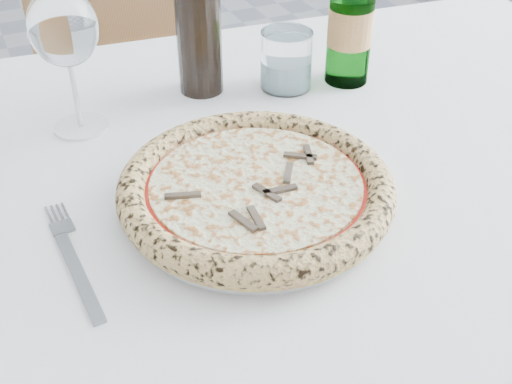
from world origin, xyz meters
TOP-DOWN VIEW (x-y plane):
  - dining_table at (-0.02, -0.02)m, footprint 1.51×0.98m
  - chair_far at (0.08, 0.79)m, footprint 0.52×0.52m
  - plate at (-0.02, -0.12)m, footprint 0.29×0.29m
  - pizza at (-0.02, -0.12)m, footprint 0.32×0.32m
  - fork at (-0.23, -0.13)m, footprint 0.03×0.21m
  - wine_glass at (-0.16, 0.14)m, footprint 0.09×0.09m
  - tumbler at (0.15, 0.14)m, footprint 0.08×0.08m
  - beer_bottle at (0.25, 0.11)m, footprint 0.07×0.07m
  - wine_bottle at (0.03, 0.18)m, footprint 0.07×0.07m

SIDE VIEW (x-z plane):
  - chair_far at x=0.08m, z-range 0.07..1.00m
  - dining_table at x=-0.02m, z-range 0.29..1.04m
  - fork at x=-0.23m, z-range 0.76..0.76m
  - plate at x=-0.02m, z-range 0.76..0.77m
  - pizza at x=-0.02m, z-range 0.77..0.80m
  - tumbler at x=0.15m, z-range 0.75..0.84m
  - beer_bottle at x=0.25m, z-range 0.73..0.99m
  - wine_bottle at x=0.03m, z-range 0.74..1.01m
  - wine_glass at x=-0.16m, z-range 0.80..1.00m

